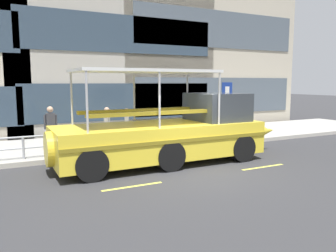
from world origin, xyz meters
TOP-DOWN VIEW (x-y plane):
  - ground_plane at (0.00, 0.00)m, footprint 120.00×120.00m
  - sidewalk at (0.00, 5.60)m, footprint 32.00×4.80m
  - curb_edge at (0.00, 3.11)m, footprint 32.00×0.18m
  - lane_centreline at (-0.00, -0.76)m, footprint 25.80×0.12m
  - curb_guardrail at (-0.70, 3.45)m, footprint 11.92×0.09m
  - parking_sign at (4.29, 3.93)m, footprint 0.60×0.12m
  - duck_tour_boat at (0.03, 1.37)m, footprint 9.33×2.59m
  - pedestrian_near_bow at (3.01, 4.65)m, footprint 0.47×0.26m
  - pedestrian_mid_left at (-0.56, 4.76)m, footprint 0.24×0.44m
  - pedestrian_mid_right at (-1.47, 4.72)m, footprint 0.33×0.41m
  - pedestrian_near_stern at (-3.82, 4.54)m, footprint 0.52×0.24m

SIDE VIEW (x-z plane):
  - ground_plane at x=0.00m, z-range 0.00..0.00m
  - lane_centreline at x=0.00m, z-range 0.00..0.01m
  - sidewalk at x=0.00m, z-range 0.00..0.18m
  - curb_edge at x=0.00m, z-range 0.00..0.18m
  - curb_guardrail at x=-0.70m, z-range 0.32..1.15m
  - duck_tour_boat at x=0.03m, z-range -0.59..2.75m
  - pedestrian_mid_left at x=-0.56m, z-range 0.34..1.92m
  - pedestrian_mid_right at x=-1.47m, z-range 0.35..2.02m
  - pedestrian_near_bow at x=3.01m, z-range 0.35..2.02m
  - pedestrian_near_stern at x=-3.82m, z-range 0.36..2.15m
  - parking_sign at x=4.29m, z-range 0.67..3.39m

